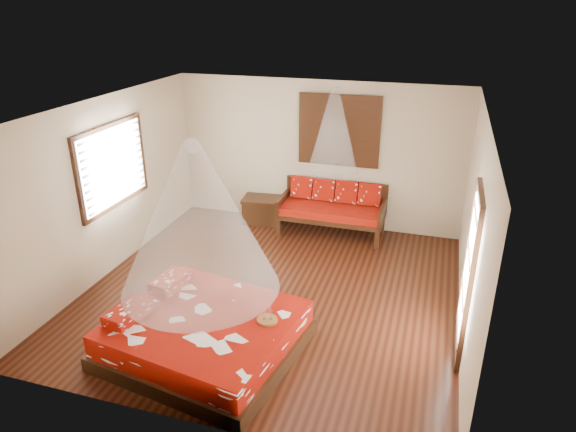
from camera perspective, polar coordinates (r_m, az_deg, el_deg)
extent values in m
cube|color=black|center=(7.98, -1.77, -8.42)|extent=(5.50, 5.50, 0.02)
cube|color=silver|center=(6.92, -2.06, 11.84)|extent=(5.50, 5.50, 0.02)
cube|color=#C8B892|center=(8.59, -19.64, 2.99)|extent=(0.02, 5.50, 2.80)
cube|color=#C8B892|center=(7.01, 19.98, -1.59)|extent=(0.02, 5.50, 2.80)
cube|color=#C8B892|center=(9.84, 3.33, 6.84)|extent=(5.50, 0.02, 2.80)
cube|color=#C8B892|center=(5.10, -12.13, -10.37)|extent=(5.50, 0.02, 2.80)
cube|color=black|center=(6.81, -9.06, -13.86)|extent=(2.51, 2.34, 0.20)
cube|color=#900E04|center=(6.67, -9.20, -12.15)|extent=(2.40, 2.22, 0.30)
cube|color=#900E04|center=(6.75, -17.38, -10.25)|extent=(0.41, 0.63, 0.15)
cube|color=#900E04|center=(7.27, -12.88, -7.10)|extent=(0.41, 0.63, 0.15)
cube|color=black|center=(9.63, -1.07, -1.05)|extent=(0.08, 0.08, 0.42)
cube|color=black|center=(9.28, 9.86, -2.42)|extent=(0.08, 0.08, 0.42)
cube|color=black|center=(10.29, 0.23, 0.60)|extent=(0.08, 0.08, 0.42)
cube|color=black|center=(9.96, 10.47, -0.61)|extent=(0.08, 0.08, 0.42)
cube|color=black|center=(9.68, 4.83, 0.08)|extent=(1.97, 0.88, 0.08)
cube|color=#920F05|center=(9.64, 4.85, 0.68)|extent=(1.91, 0.82, 0.14)
cube|color=black|center=(9.93, 5.39, 2.49)|extent=(1.97, 0.06, 0.55)
cube|color=black|center=(9.84, -0.51, 1.58)|extent=(0.06, 0.88, 0.30)
cube|color=black|center=(9.48, 10.43, 0.31)|extent=(0.06, 0.88, 0.30)
cube|color=#900E04|center=(9.93, 1.55, 3.18)|extent=(0.42, 0.20, 0.43)
cube|color=#900E04|center=(9.83, 4.01, 2.92)|extent=(0.42, 0.20, 0.43)
cube|color=#900E04|center=(9.75, 6.52, 2.64)|extent=(0.42, 0.20, 0.43)
cube|color=#900E04|center=(9.69, 9.06, 2.36)|extent=(0.42, 0.20, 0.43)
cube|color=black|center=(10.24, -2.87, 0.56)|extent=(0.75, 0.58, 0.46)
cube|color=black|center=(10.14, -2.90, 1.90)|extent=(0.80, 0.62, 0.05)
cube|color=black|center=(9.59, 5.69, 9.42)|extent=(1.52, 0.06, 1.32)
cube|color=black|center=(9.58, 5.68, 9.40)|extent=(1.35, 0.04, 1.10)
cube|color=black|center=(8.62, -18.93, 5.28)|extent=(0.08, 1.74, 1.34)
cube|color=silver|center=(8.60, -18.71, 5.27)|extent=(0.04, 1.54, 1.10)
cube|color=black|center=(6.62, 19.34, -6.40)|extent=(0.08, 1.02, 2.16)
cube|color=white|center=(6.57, 19.29, -5.63)|extent=(0.03, 0.82, 1.70)
cylinder|color=brown|center=(6.44, -2.32, -11.48)|extent=(0.26, 0.26, 0.03)
cone|color=white|center=(5.93, -10.12, -0.25)|extent=(1.88, 1.88, 1.80)
cone|color=white|center=(9.12, 5.10, 9.36)|extent=(0.90, 0.90, 1.50)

